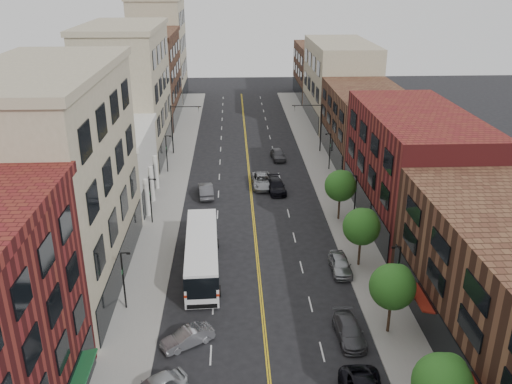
{
  "coord_description": "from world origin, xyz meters",
  "views": [
    {
      "loc": [
        -2.2,
        -29.39,
        25.44
      ],
      "look_at": [
        0.07,
        20.31,
        5.0
      ],
      "focal_mm": 38.0,
      "sensor_mm": 36.0,
      "label": 1
    }
  ],
  "objects": [
    {
      "name": "lamp_r_1",
      "position": [
        10.95,
        8.0,
        2.97
      ],
      "size": [
        0.81,
        0.55,
        5.05
      ],
      "color": "black",
      "rests_on": "sidewalk_right"
    },
    {
      "name": "lamp_l_3",
      "position": [
        -10.95,
        40.0,
        2.97
      ],
      "size": [
        0.81,
        0.55,
        5.05
      ],
      "color": "black",
      "rests_on": "sidewalk_left"
    },
    {
      "name": "bldg_r_far_a",
      "position": [
        17.0,
        45.0,
        5.0
      ],
      "size": [
        10.0,
        20.0,
        10.0
      ],
      "primitive_type": "cube",
      "color": "#512E20",
      "rests_on": "ground"
    },
    {
      "name": "lamp_r_2",
      "position": [
        10.95,
        24.0,
        2.97
      ],
      "size": [
        0.81,
        0.55,
        5.05
      ],
      "color": "black",
      "rests_on": "sidewalk_right"
    },
    {
      "name": "sidewalk_right",
      "position": [
        10.0,
        35.0,
        0.07
      ],
      "size": [
        4.0,
        110.0,
        0.15
      ],
      "primitive_type": "cube",
      "color": "gray",
      "rests_on": "ground"
    },
    {
      "name": "car_angle_b",
      "position": [
        -5.7,
        3.24,
        0.65
      ],
      "size": [
        4.09,
        3.22,
        1.3
      ],
      "primitive_type": "imported",
      "rotation": [
        0.0,
        0.0,
        -1.03
      ],
      "color": "#999AA0",
      "rests_on": "ground"
    },
    {
      "name": "bldg_r_far_c",
      "position": [
        17.0,
        86.0,
        5.5
      ],
      "size": [
        10.0,
        18.0,
        11.0
      ],
      "primitive_type": "cube",
      "color": "#512E20",
      "rests_on": "ground"
    },
    {
      "name": "car_lane_a",
      "position": [
        3.13,
        32.56,
        0.73
      ],
      "size": [
        2.44,
        5.17,
        1.46
      ],
      "primitive_type": "imported",
      "rotation": [
        0.0,
        0.0,
        0.08
      ],
      "color": "black",
      "rests_on": "ground"
    },
    {
      "name": "tree_r_2",
      "position": [
        9.39,
        14.07,
        4.13
      ],
      "size": [
        3.4,
        3.4,
        5.59
      ],
      "color": "black",
      "rests_on": "sidewalk_right"
    },
    {
      "name": "ground",
      "position": [
        0.0,
        0.0,
        0.0
      ],
      "size": [
        220.0,
        220.0,
        0.0
      ],
      "primitive_type": "plane",
      "color": "black",
      "rests_on": "ground"
    },
    {
      "name": "tree_r_1",
      "position": [
        9.39,
        4.07,
        4.13
      ],
      "size": [
        3.4,
        3.4,
        5.59
      ],
      "color": "black",
      "rests_on": "sidewalk_right"
    },
    {
      "name": "lamp_l_1",
      "position": [
        -10.95,
        8.0,
        2.97
      ],
      "size": [
        0.81,
        0.55,
        5.05
      ],
      "color": "black",
      "rests_on": "sidewalk_left"
    },
    {
      "name": "car_parked_mid",
      "position": [
        6.22,
        3.44,
        0.66
      ],
      "size": [
        2.06,
        4.66,
        1.33
      ],
      "primitive_type": "imported",
      "rotation": [
        0.0,
        0.0,
        0.04
      ],
      "color": "#444448",
      "rests_on": "ground"
    },
    {
      "name": "bldg_l_tanoffice",
      "position": [
        -17.0,
        13.0,
        9.0
      ],
      "size": [
        10.0,
        22.0,
        18.0
      ],
      "primitive_type": "cube",
      "color": "gray",
      "rests_on": "ground"
    },
    {
      "name": "lamp_l_2",
      "position": [
        -10.95,
        24.0,
        2.97
      ],
      "size": [
        0.81,
        0.55,
        5.05
      ],
      "color": "black",
      "rests_on": "sidewalk_left"
    },
    {
      "name": "signal_mast_left",
      "position": [
        -10.27,
        48.0,
        4.65
      ],
      "size": [
        4.49,
        0.18,
        7.2
      ],
      "color": "black",
      "rests_on": "sidewalk_left"
    },
    {
      "name": "bldg_r_mid",
      "position": [
        17.0,
        24.0,
        6.0
      ],
      "size": [
        10.0,
        22.0,
        12.0
      ],
      "primitive_type": "cube",
      "color": "maroon",
      "rests_on": "ground"
    },
    {
      "name": "tree_r_3",
      "position": [
        9.39,
        24.07,
        4.13
      ],
      "size": [
        3.4,
        3.4,
        5.59
      ],
      "color": "black",
      "rests_on": "sidewalk_right"
    },
    {
      "name": "lamp_r_3",
      "position": [
        10.95,
        40.0,
        2.97
      ],
      "size": [
        0.81,
        0.55,
        5.05
      ],
      "color": "black",
      "rests_on": "sidewalk_right"
    },
    {
      "name": "sidewalk_left",
      "position": [
        -10.0,
        35.0,
        0.07
      ],
      "size": [
        4.0,
        110.0,
        0.15
      ],
      "primitive_type": "cube",
      "color": "gray",
      "rests_on": "ground"
    },
    {
      "name": "car_lane_behind",
      "position": [
        -5.5,
        31.4,
        0.79
      ],
      "size": [
        2.17,
        4.92,
        1.57
      ],
      "primitive_type": "imported",
      "rotation": [
        0.0,
        0.0,
        3.25
      ],
      "color": "#45464A",
      "rests_on": "ground"
    },
    {
      "name": "bldg_l_far_b",
      "position": [
        -17.0,
        68.0,
        7.5
      ],
      "size": [
        10.0,
        20.0,
        15.0
      ],
      "primitive_type": "cube",
      "color": "#512E20",
      "rests_on": "ground"
    },
    {
      "name": "bldg_l_white",
      "position": [
        -17.0,
        31.0,
        4.0
      ],
      "size": [
        10.0,
        14.0,
        8.0
      ],
      "primitive_type": "cube",
      "color": "silver",
      "rests_on": "ground"
    },
    {
      "name": "tree_r_0",
      "position": [
        9.39,
        -5.93,
        4.13
      ],
      "size": [
        3.4,
        3.4,
        5.59
      ],
      "color": "black",
      "rests_on": "sidewalk_right"
    },
    {
      "name": "bldg_l_far_a",
      "position": [
        -17.0,
        48.0,
        9.0
      ],
      "size": [
        10.0,
        20.0,
        18.0
      ],
      "primitive_type": "cube",
      "color": "gray",
      "rests_on": "ground"
    },
    {
      "name": "signal_mast_right",
      "position": [
        10.27,
        48.0,
        4.65
      ],
      "size": [
        4.49,
        0.18,
        7.2
      ],
      "color": "black",
      "rests_on": "sidewalk_right"
    },
    {
      "name": "car_lane_b",
      "position": [
        1.5,
        34.3,
        0.76
      ],
      "size": [
        2.67,
        5.56,
        1.53
      ],
      "primitive_type": "imported",
      "rotation": [
        0.0,
        0.0,
        0.03
      ],
      "color": "gray",
      "rests_on": "ground"
    },
    {
      "name": "bldg_l_far_c",
      "position": [
        -17.0,
        86.0,
        10.0
      ],
      "size": [
        10.0,
        16.0,
        20.0
      ],
      "primitive_type": "cube",
      "color": "gray",
      "rests_on": "ground"
    },
    {
      "name": "city_bus",
      "position": [
        -5.1,
        13.78,
        1.92
      ],
      "size": [
        3.49,
        12.94,
        3.3
      ],
      "rotation": [
        0.0,
        0.0,
        0.04
      ],
      "color": "white",
      "rests_on": "ground"
    },
    {
      "name": "car_lane_c",
      "position": [
        4.37,
        44.78,
        0.76
      ],
      "size": [
        2.22,
        4.62,
        1.52
      ],
      "primitive_type": "imported",
      "rotation": [
        0.0,
        0.0,
        0.1
      ],
      "color": "#46464B",
      "rests_on": "ground"
    },
    {
      "name": "bldg_r_far_b",
      "position": [
        17.0,
        66.0,
        7.0
      ],
      "size": [
        10.0,
        22.0,
        14.0
      ],
      "primitive_type": "cube",
      "color": "gray",
      "rests_on": "ground"
    },
    {
      "name": "car_parked_far",
      "position": [
        7.4,
        13.11,
        0.74
      ],
      "size": [
        1.76,
        4.37,
        1.49
      ],
      "primitive_type": "imported",
      "rotation": [
        0.0,
        0.0,
        0.0
      ],
      "color": "#999CA0",
      "rests_on": "ground"
    }
  ]
}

